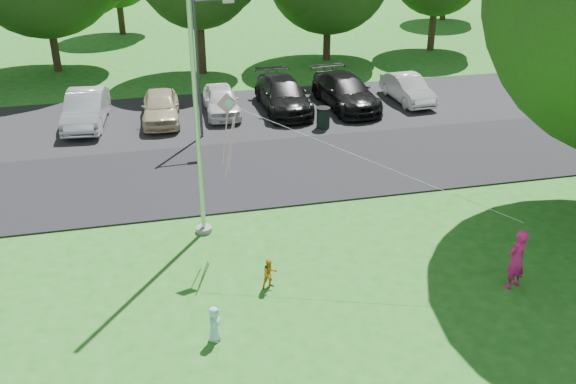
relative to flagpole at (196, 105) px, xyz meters
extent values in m
plane|color=#216B1C|center=(3.50, -5.00, -4.17)|extent=(120.00, 120.00, 0.00)
cube|color=black|center=(3.50, 4.00, -4.14)|extent=(60.00, 6.00, 0.06)
cube|color=black|center=(3.50, 10.50, -4.14)|extent=(42.00, 7.00, 0.06)
cylinder|color=#B7BABF|center=(0.00, 0.00, 0.83)|extent=(0.14, 0.14, 10.00)
cylinder|color=gray|center=(0.00, 0.00, -4.09)|extent=(0.50, 0.50, 0.16)
cylinder|color=#3F3F44|center=(0.80, 8.00, -1.25)|extent=(0.12, 0.12, 5.83)
cylinder|color=#3F3F44|center=(1.48, 8.04, 1.52)|extent=(1.36, 0.15, 0.08)
cube|color=silver|center=(2.16, 8.07, 1.45)|extent=(0.45, 0.24, 0.14)
cylinder|color=black|center=(6.11, 7.87, -3.70)|extent=(0.58, 0.58, 0.93)
cylinder|color=black|center=(6.11, 7.87, -3.21)|extent=(0.62, 0.62, 0.05)
cylinder|color=#332316|center=(-6.10, 20.24, -2.57)|extent=(0.44, 0.44, 3.19)
cylinder|color=#332316|center=(1.92, 17.90, -2.45)|extent=(0.44, 0.44, 3.43)
cylinder|color=#332316|center=(9.53, 19.17, -2.84)|extent=(0.44, 0.44, 2.66)
cylinder|color=#332316|center=(16.62, 19.89, -2.66)|extent=(0.44, 0.44, 3.02)
cylinder|color=#332316|center=(-2.50, 29.00, -2.87)|extent=(0.44, 0.44, 2.60)
cylinder|color=#332316|center=(21.50, 28.50, -2.87)|extent=(0.44, 0.44, 2.60)
imported|color=silver|center=(-4.01, 10.61, -3.36)|extent=(1.98, 4.65, 1.49)
imported|color=#C6B793|center=(-0.76, 10.33, -3.42)|extent=(1.84, 4.11, 1.37)
imported|color=silver|center=(2.01, 10.72, -3.46)|extent=(1.58, 3.80, 1.29)
imported|color=black|center=(4.92, 10.65, -3.38)|extent=(2.11, 5.06, 1.46)
imported|color=black|center=(7.93, 10.43, -3.36)|extent=(2.51, 5.27, 1.48)
imported|color=silver|center=(11.13, 10.49, -3.47)|extent=(1.57, 3.93, 1.27)
imported|color=#DD1D78|center=(7.86, -4.88, -3.29)|extent=(0.74, 0.61, 1.76)
imported|color=orange|center=(1.42, -3.43, -3.73)|extent=(0.49, 0.41, 0.88)
imported|color=#9FDDF4|center=(-0.32, -5.29, -3.70)|extent=(0.48, 0.54, 0.94)
cube|color=pink|center=(0.78, -0.92, 0.30)|extent=(0.60, 0.05, 0.60)
cube|color=#8CC6E5|center=(0.83, -0.95, 0.32)|extent=(0.29, 0.04, 0.29)
cylinder|color=white|center=(4.32, -2.90, -0.93)|extent=(7.09, 3.97, 2.48)
cylinder|color=pink|center=(0.68, -0.92, -0.76)|extent=(0.20, 0.26, 1.61)
cylinder|color=pink|center=(0.88, -0.87, -0.88)|extent=(0.22, 0.42, 1.83)
cylinder|color=pink|center=(0.78, -1.00, -1.01)|extent=(0.24, 0.62, 2.05)
camera|label=1|loc=(-1.36, -17.66, 5.96)|focal=40.00mm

